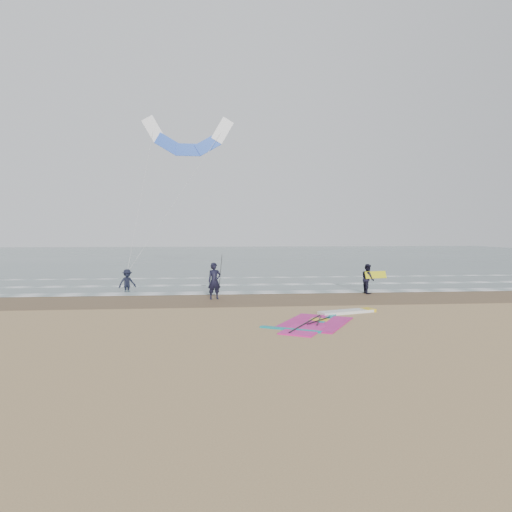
{
  "coord_description": "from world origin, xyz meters",
  "views": [
    {
      "loc": [
        -2.96,
        -16.54,
        3.33
      ],
      "look_at": [
        -0.92,
        5.0,
        2.2
      ],
      "focal_mm": 32.0,
      "sensor_mm": 36.0,
      "label": 1
    }
  ],
  "objects": [
    {
      "name": "sea_water",
      "position": [
        0.0,
        48.0,
        0.01
      ],
      "size": [
        120.0,
        80.0,
        0.02
      ],
      "primitive_type": "cube",
      "color": "#47605E",
      "rests_on": "ground"
    },
    {
      "name": "foam_waterline",
      "position": [
        0.0,
        10.44,
        0.03
      ],
      "size": [
        120.0,
        9.15,
        0.02
      ],
      "color": "white",
      "rests_on": "ground"
    },
    {
      "name": "surf_kite",
      "position": [
        -4.55,
        13.82,
        9.34
      ],
      "size": [
        6.32,
        3.91,
        9.9
      ],
      "color": "white",
      "rests_on": "ground"
    },
    {
      "name": "carried_kiteboard",
      "position": [
        5.81,
        7.32,
        1.02
      ],
      "size": [
        1.3,
        0.51,
        0.39
      ],
      "color": "yellow",
      "rests_on": "ground"
    },
    {
      "name": "ground",
      "position": [
        0.0,
        0.0,
        0.0
      ],
      "size": [
        120.0,
        120.0,
        0.0
      ],
      "primitive_type": "plane",
      "color": "tan",
      "rests_on": "ground"
    },
    {
      "name": "person_wading",
      "position": [
        -7.87,
        10.03,
        0.78
      ],
      "size": [
        1.16,
        1.0,
        1.56
      ],
      "primitive_type": "imported",
      "rotation": [
        0.0,
        0.0,
        0.51
      ],
      "color": "black",
      "rests_on": "ground"
    },
    {
      "name": "held_pole",
      "position": [
        -2.6,
        6.03,
        1.34
      ],
      "size": [
        0.17,
        0.86,
        1.82
      ],
      "color": "black",
      "rests_on": "ground"
    },
    {
      "name": "windsurf_rig",
      "position": [
        1.26,
        0.19,
        0.03
      ],
      "size": [
        5.17,
        4.89,
        0.12
      ],
      "color": "white",
      "rests_on": "ground"
    },
    {
      "name": "person_walking",
      "position": [
        5.41,
        7.42,
        0.81
      ],
      "size": [
        0.62,
        0.79,
        1.61
      ],
      "primitive_type": "imported",
      "rotation": [
        0.0,
        0.0,
        1.58
      ],
      "color": "black",
      "rests_on": "ground"
    },
    {
      "name": "person_standing",
      "position": [
        -2.9,
        6.03,
        0.91
      ],
      "size": [
        0.76,
        0.61,
        1.82
      ],
      "primitive_type": "imported",
      "rotation": [
        0.0,
        0.0,
        0.29
      ],
      "color": "black",
      "rests_on": "ground"
    },
    {
      "name": "wet_sand_band",
      "position": [
        0.0,
        6.0,
        0.0
      ],
      "size": [
        120.0,
        5.0,
        0.01
      ],
      "primitive_type": "cube",
      "color": "brown",
      "rests_on": "ground"
    }
  ]
}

